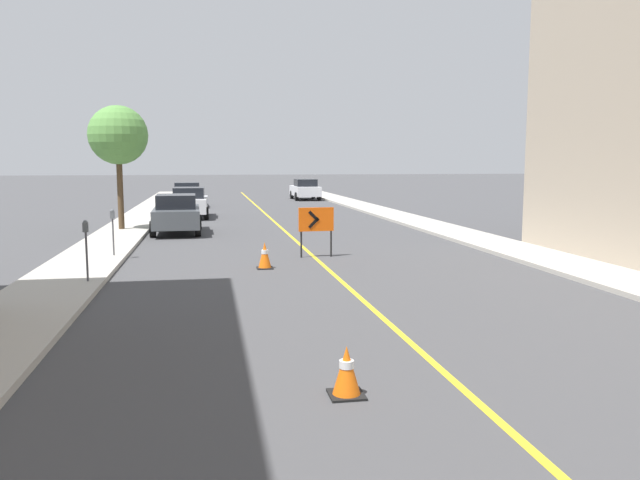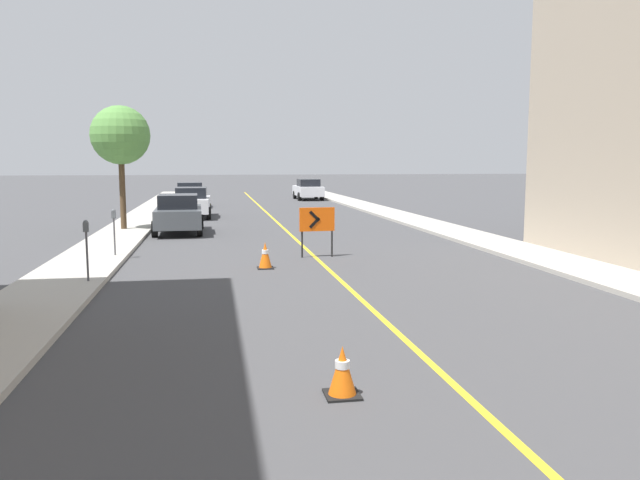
% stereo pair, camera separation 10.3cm
% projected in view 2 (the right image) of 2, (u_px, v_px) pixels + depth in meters
% --- Properties ---
extents(lane_stripe, '(0.12, 65.88, 0.01)m').
position_uv_depth(lane_stripe, '(283.00, 227.00, 27.75)').
color(lane_stripe, gold).
rests_on(lane_stripe, ground_plane).
extents(sidewalk_left, '(2.03, 65.88, 0.12)m').
position_uv_depth(sidewalk_left, '(128.00, 229.00, 26.62)').
color(sidewalk_left, '#ADA89E').
rests_on(sidewalk_left, ground_plane).
extents(sidewalk_right, '(2.03, 65.88, 0.12)m').
position_uv_depth(sidewalk_right, '(425.00, 223.00, 28.86)').
color(sidewalk_right, '#ADA89E').
rests_on(sidewalk_right, ground_plane).
extents(traffic_cone_second, '(0.44, 0.44, 0.64)m').
position_uv_depth(traffic_cone_second, '(342.00, 371.00, 7.71)').
color(traffic_cone_second, black).
rests_on(traffic_cone_second, ground_plane).
extents(traffic_cone_third, '(0.44, 0.44, 0.72)m').
position_uv_depth(traffic_cone_third, '(265.00, 255.00, 16.99)').
color(traffic_cone_third, black).
rests_on(traffic_cone_third, ground_plane).
extents(arrow_barricade_primary, '(1.09, 0.13, 1.52)m').
position_uv_depth(arrow_barricade_primary, '(317.00, 222.00, 18.93)').
color(arrow_barricade_primary, '#EF560C').
rests_on(arrow_barricade_primary, ground_plane).
extents(parked_car_curb_near, '(1.95, 4.34, 1.59)m').
position_uv_depth(parked_car_curb_near, '(179.00, 214.00, 25.39)').
color(parked_car_curb_near, '#474C51').
rests_on(parked_car_curb_near, ground_plane).
extents(parked_car_curb_mid, '(1.94, 4.34, 1.59)m').
position_uv_depth(parked_car_curb_mid, '(192.00, 202.00, 32.49)').
color(parked_car_curb_mid, silver).
rests_on(parked_car_curb_mid, ground_plane).
extents(parked_car_curb_far, '(2.04, 4.39, 1.59)m').
position_uv_depth(parked_car_curb_far, '(190.00, 194.00, 40.45)').
color(parked_car_curb_far, silver).
rests_on(parked_car_curb_far, ground_plane).
extents(parked_car_opposite_side, '(1.94, 4.34, 1.59)m').
position_uv_depth(parked_car_opposite_side, '(308.00, 189.00, 48.03)').
color(parked_car_opposite_side, silver).
rests_on(parked_car_opposite_side, ground_plane).
extents(parking_meter_near_curb, '(0.12, 0.11, 1.43)m').
position_uv_depth(parking_meter_near_curb, '(86.00, 238.00, 14.47)').
color(parking_meter_near_curb, '#4C4C51').
rests_on(parking_meter_near_curb, sidewalk_left).
extents(parking_meter_far_curb, '(0.12, 0.11, 1.38)m').
position_uv_depth(parking_meter_far_curb, '(114.00, 223.00, 18.54)').
color(parking_meter_far_curb, '#4C4C51').
rests_on(parking_meter_far_curb, sidewalk_left).
extents(street_tree_left_near, '(2.41, 2.41, 5.07)m').
position_uv_depth(street_tree_left_near, '(120.00, 136.00, 25.56)').
color(street_tree_left_near, '#4C3823').
rests_on(street_tree_left_near, sidewalk_left).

